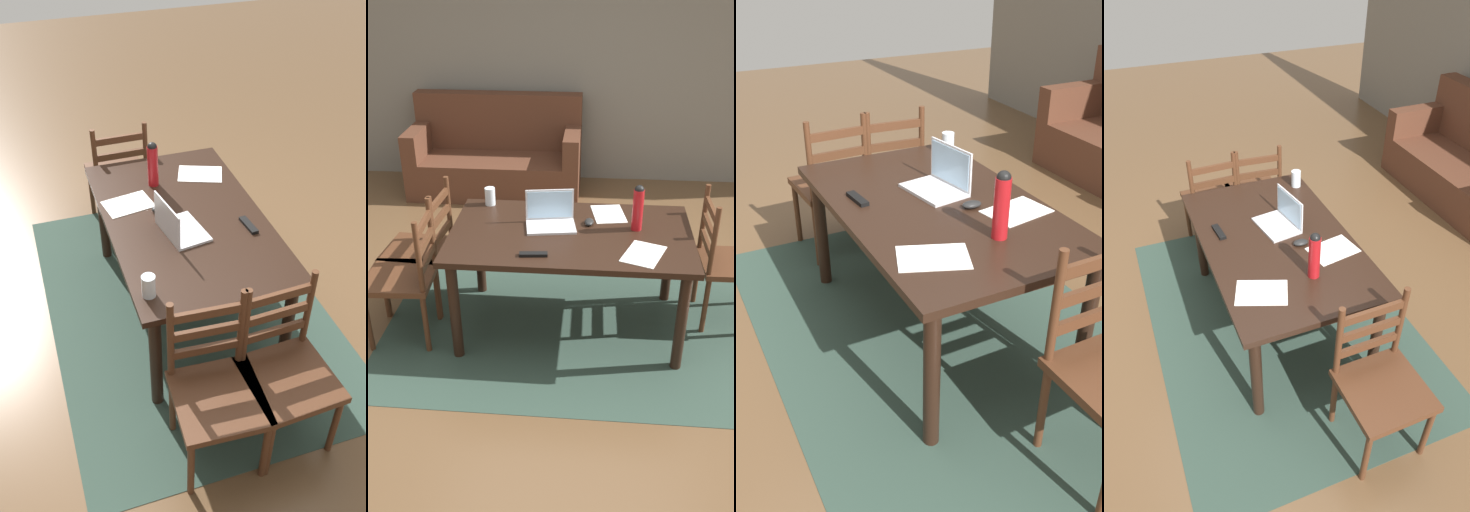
# 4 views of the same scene
# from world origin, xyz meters

# --- Properties ---
(ground_plane) EXTENTS (14.00, 14.00, 0.00)m
(ground_plane) POSITION_xyz_m (0.00, 0.00, 0.00)
(ground_plane) COLOR brown
(area_rug) EXTENTS (2.57, 1.81, 0.01)m
(area_rug) POSITION_xyz_m (0.00, 0.00, 0.00)
(area_rug) COLOR #2D4238
(area_rug) RESTS_ON ground
(dining_table) EXTENTS (1.57, 0.95, 0.74)m
(dining_table) POSITION_xyz_m (0.00, 0.00, 0.65)
(dining_table) COLOR black
(dining_table) RESTS_ON ground
(chair_left_near) EXTENTS (0.46, 0.46, 0.95)m
(chair_left_near) POSITION_xyz_m (-1.07, -0.19, 0.46)
(chair_left_near) COLOR #4C2B19
(chair_left_near) RESTS_ON ground
(chair_left_far) EXTENTS (0.47, 0.47, 0.95)m
(chair_left_far) POSITION_xyz_m (-1.07, 0.19, 0.46)
(chair_left_far) COLOR #4C2B19
(chair_left_far) RESTS_ON ground
(laptop) EXTENTS (0.35, 0.27, 0.23)m
(laptop) POSITION_xyz_m (-0.14, 0.10, 0.80)
(laptop) COLOR silver
(laptop) RESTS_ON dining_table
(water_bottle) EXTENTS (0.07, 0.07, 0.31)m
(water_bottle) POSITION_xyz_m (0.42, 0.08, 0.90)
(water_bottle) COLOR #A81419
(water_bottle) RESTS_ON dining_table
(drinking_glass) EXTENTS (0.07, 0.07, 0.13)m
(drinking_glass) POSITION_xyz_m (-0.60, 0.39, 0.80)
(drinking_glass) COLOR silver
(drinking_glass) RESTS_ON dining_table
(computer_mouse) EXTENTS (0.06, 0.10, 0.03)m
(computer_mouse) POSITION_xyz_m (0.11, 0.13, 0.76)
(computer_mouse) COLOR black
(computer_mouse) RESTS_ON dining_table
(tv_remote) EXTENTS (0.17, 0.06, 0.02)m
(tv_remote) POSITION_xyz_m (-0.21, -0.34, 0.75)
(tv_remote) COLOR black
(tv_remote) RESTS_ON dining_table
(paper_stack_left) EXTENTS (0.30, 0.35, 0.00)m
(paper_stack_left) POSITION_xyz_m (0.45, -0.26, 0.74)
(paper_stack_left) COLOR white
(paper_stack_left) RESTS_ON dining_table
(paper_stack_right) EXTENTS (0.26, 0.33, 0.00)m
(paper_stack_right) POSITION_xyz_m (0.25, 0.29, 0.74)
(paper_stack_right) COLOR white
(paper_stack_right) RESTS_ON dining_table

